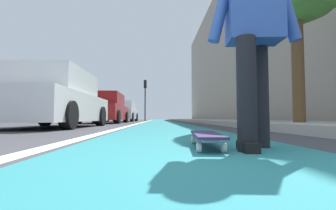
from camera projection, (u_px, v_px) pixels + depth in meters
name	position (u px, v px, depth m)	size (l,w,h in m)	color
ground_plane	(163.00, 123.00, 10.99)	(80.00, 80.00, 0.00)	#38383D
bike_lane_paint	(160.00, 121.00, 24.96)	(56.00, 1.91, 0.00)	#237075
lane_stripe_white	(148.00, 121.00, 20.92)	(52.00, 0.16, 0.01)	silver
sidewalk_curb	(203.00, 120.00, 19.11)	(52.00, 3.20, 0.15)	#9E9B93
building_facade	(226.00, 52.00, 23.60)	(40.00, 1.20, 13.56)	gray
skateboard	(206.00, 136.00, 1.94)	(0.85, 0.27, 0.11)	white
skater_person	(253.00, 27.00, 1.86)	(0.45, 0.72, 1.64)	black
parked_car_near	(54.00, 101.00, 6.23)	(4.21, 1.98, 1.46)	silver
parked_car_mid	(105.00, 109.00, 11.89)	(4.35, 1.93, 1.47)	maroon
parked_car_far	(123.00, 112.00, 18.12)	(4.43, 2.04, 1.49)	silver
traffic_light	(145.00, 92.00, 23.90)	(0.33, 0.28, 4.04)	#2D2D2D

